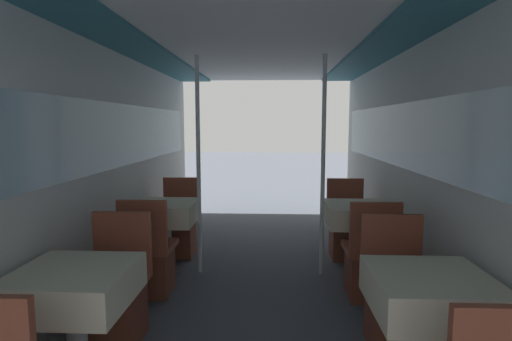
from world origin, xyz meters
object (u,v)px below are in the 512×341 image
(chair_left_far_1, at_px, (179,231))
(chair_right_near_1, at_px, (369,267))
(dining_table_left_0, at_px, (75,292))
(chair_left_near_1, at_px, (150,263))
(support_pole_right_1, at_px, (323,168))
(chair_left_far_0, at_px, (115,302))
(chair_right_far_1, at_px, (347,233))
(support_pole_left_1, at_px, (199,167))
(dining_table_left_1, at_px, (165,215))
(dining_table_right_0, at_px, (430,298))
(dining_table_right_1, at_px, (357,217))
(chair_right_far_0, at_px, (396,307))

(chair_left_far_1, height_order, chair_right_near_1, same)
(dining_table_left_0, bearing_deg, chair_left_near_1, 90.00)
(dining_table_left_0, height_order, chair_left_near_1, chair_left_near_1)
(dining_table_left_0, xyz_separation_m, support_pole_right_1, (1.57, 1.84, 0.49))
(chair_left_far_0, relative_size, chair_right_far_1, 1.00)
(dining_table_left_0, bearing_deg, support_pole_left_1, 79.37)
(dining_table_left_1, xyz_separation_m, chair_left_far_1, (0.00, 0.53, -0.31))
(chair_right_far_1, relative_size, support_pole_right_1, 0.41)
(dining_table_left_1, height_order, support_pole_left_1, support_pole_left_1)
(dining_table_right_0, height_order, dining_table_right_1, same)
(dining_table_right_0, distance_m, chair_right_near_1, 1.34)
(dining_table_left_0, bearing_deg, chair_right_far_0, 15.60)
(dining_table_right_0, height_order, chair_right_far_1, chair_right_far_1)
(dining_table_right_1, xyz_separation_m, chair_right_far_1, (-0.00, 0.53, -0.31))
(support_pole_right_1, bearing_deg, support_pole_left_1, 180.00)
(chair_left_far_0, xyz_separation_m, chair_left_far_1, (0.00, 1.84, 0.00))
(chair_left_far_1, bearing_deg, chair_left_near_1, 90.00)
(dining_table_left_0, xyz_separation_m, dining_table_left_1, (0.00, 1.84, 0.00))
(support_pole_left_1, xyz_separation_m, chair_right_far_0, (1.57, -1.30, -0.80))
(chair_left_near_1, distance_m, support_pole_left_1, 1.02)
(dining_table_left_0, xyz_separation_m, dining_table_right_0, (1.91, 0.00, 0.00))
(chair_left_far_0, xyz_separation_m, chair_left_near_1, (0.00, 0.77, 0.00))
(dining_table_right_0, distance_m, support_pole_right_1, 1.93)
(dining_table_left_0, height_order, chair_left_far_0, chair_left_far_0)
(support_pole_left_1, bearing_deg, dining_table_right_1, 0.00)
(chair_left_far_0, height_order, chair_right_far_0, same)
(support_pole_left_1, xyz_separation_m, support_pole_right_1, (1.22, 0.00, 0.00))
(chair_left_far_0, bearing_deg, dining_table_right_0, 164.40)
(support_pole_right_1, bearing_deg, dining_table_left_0, -130.46)
(chair_right_far_0, distance_m, chair_right_near_1, 0.77)
(dining_table_left_1, height_order, support_pole_right_1, support_pole_right_1)
(dining_table_right_0, bearing_deg, chair_left_far_1, 128.88)
(support_pole_left_1, bearing_deg, chair_left_near_1, -122.88)
(dining_table_left_0, xyz_separation_m, chair_left_far_0, (0.00, 0.53, -0.31))
(chair_right_far_1, bearing_deg, dining_table_right_1, 90.00)
(chair_left_far_1, distance_m, support_pole_right_1, 1.84)
(chair_left_far_1, relative_size, support_pole_left_1, 0.41)
(dining_table_left_0, height_order, dining_table_right_0, same)
(dining_table_left_0, relative_size, support_pole_right_1, 0.33)
(dining_table_right_0, relative_size, dining_table_right_1, 1.00)
(dining_table_left_1, bearing_deg, support_pole_right_1, 0.00)
(dining_table_left_1, height_order, chair_right_near_1, chair_right_near_1)
(support_pole_right_1, bearing_deg, dining_table_right_0, -79.37)
(dining_table_right_0, xyz_separation_m, chair_right_near_1, (-0.00, 1.30, -0.31))
(chair_right_far_1, bearing_deg, chair_left_far_1, 0.00)
(dining_table_left_1, bearing_deg, chair_right_far_1, 15.60)
(chair_left_far_1, distance_m, chair_right_far_1, 1.91)
(dining_table_left_1, distance_m, dining_table_right_0, 2.65)
(chair_left_far_1, distance_m, chair_right_far_0, 2.65)
(chair_left_far_0, bearing_deg, dining_table_left_0, 90.00)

